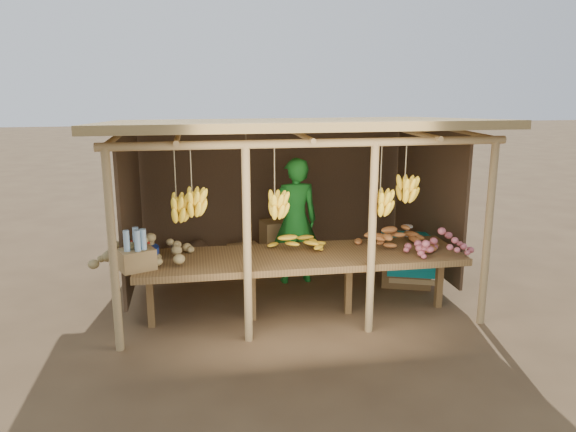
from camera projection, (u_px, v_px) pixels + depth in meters
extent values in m
plane|color=brown|center=(288.00, 289.00, 7.86)|extent=(60.00, 60.00, 0.00)
cylinder|color=tan|center=(113.00, 253.00, 5.83)|extent=(0.09, 0.09, 2.20)
cylinder|color=tan|center=(488.00, 235.00, 6.50)|extent=(0.09, 0.09, 2.20)
cylinder|color=tan|center=(139.00, 196.00, 8.70)|extent=(0.09, 0.09, 2.20)
cylinder|color=tan|center=(397.00, 187.00, 9.38)|extent=(0.09, 0.09, 2.20)
cylinder|color=tan|center=(247.00, 246.00, 6.05)|extent=(0.09, 0.09, 2.20)
cylinder|color=tan|center=(372.00, 240.00, 6.28)|extent=(0.09, 0.09, 2.20)
cylinder|color=tan|center=(312.00, 143.00, 5.90)|extent=(4.40, 0.09, 0.09)
cylinder|color=tan|center=(272.00, 122.00, 8.78)|extent=(4.40, 0.09, 0.09)
cube|color=#9F814A|center=(288.00, 124.00, 7.32)|extent=(4.70, 3.50, 0.28)
cube|color=#463220|center=(273.00, 185.00, 8.99)|extent=(4.20, 0.04, 1.98)
cube|color=#463220|center=(131.00, 207.00, 7.43)|extent=(0.04, 2.40, 1.98)
cube|color=#463220|center=(427.00, 196.00, 8.10)|extent=(0.04, 2.40, 1.98)
cube|color=brown|center=(301.00, 258.00, 6.77)|extent=(3.90, 1.05, 0.08)
cube|color=brown|center=(150.00, 298.00, 6.58)|extent=(0.08, 0.08, 0.72)
cube|color=brown|center=(252.00, 292.00, 6.77)|extent=(0.08, 0.08, 0.72)
cube|color=brown|center=(348.00, 286.00, 6.96)|extent=(0.08, 0.08, 0.72)
cube|color=brown|center=(439.00, 280.00, 7.16)|extent=(0.08, 0.08, 0.72)
cylinder|color=navy|center=(139.00, 254.00, 6.51)|extent=(0.45, 0.45, 0.16)
cube|color=olive|center=(137.00, 259.00, 6.21)|extent=(0.46, 0.42, 0.23)
imported|color=#176B1F|center=(295.00, 221.00, 7.95)|extent=(0.69, 0.48, 1.81)
cube|color=brown|center=(406.00, 262.00, 8.02)|extent=(0.83, 0.77, 0.62)
cube|color=#0B7F81|center=(408.00, 239.00, 7.94)|extent=(0.92, 0.86, 0.06)
cube|color=olive|center=(277.00, 255.00, 8.70)|extent=(0.54, 0.47, 0.37)
cube|color=olive|center=(277.00, 232.00, 8.61)|extent=(0.54, 0.47, 0.37)
cube|color=olive|center=(245.00, 257.00, 8.62)|extent=(0.54, 0.47, 0.37)
ellipsoid|color=#463220|center=(175.00, 254.00, 8.66)|extent=(0.39, 0.39, 0.52)
ellipsoid|color=#463220|center=(198.00, 253.00, 8.72)|extent=(0.39, 0.39, 0.52)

